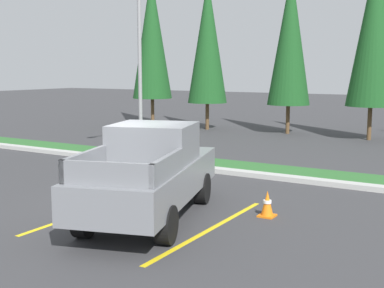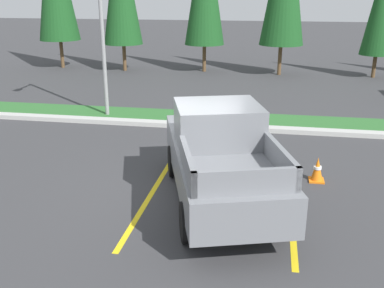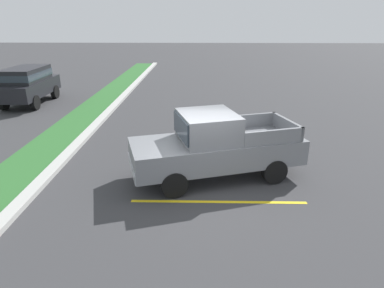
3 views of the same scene
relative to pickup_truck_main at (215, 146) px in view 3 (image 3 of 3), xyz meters
The scene contains 8 objects.
ground_plane 1.37m from the pickup_truck_main, 162.67° to the left, with size 120.00×120.00×0.00m, color #38383A.
parking_line_near 1.85m from the pickup_truck_main, behind, with size 0.12×4.80×0.01m, color yellow.
parking_line_far 1.88m from the pickup_truck_main, ahead, with size 0.12×4.80×0.01m, color yellow.
curb_strip 5.42m from the pickup_truck_main, 99.24° to the left, with size 56.00×0.40×0.15m, color #B2B2AD.
grass_median 6.50m from the pickup_truck_main, 97.66° to the left, with size 56.00×1.80×0.06m, color #2D662D.
pickup_truck_main is the anchor object (origin of this frame).
suv_distant 13.85m from the pickup_truck_main, 47.88° to the left, with size 4.63×2.02×2.10m.
traffic_cone 2.74m from the pickup_truck_main, 32.71° to the left, with size 0.36×0.36×0.60m.
Camera 3 is at (-8.62, 0.25, 4.72)m, focal length 31.13 mm.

